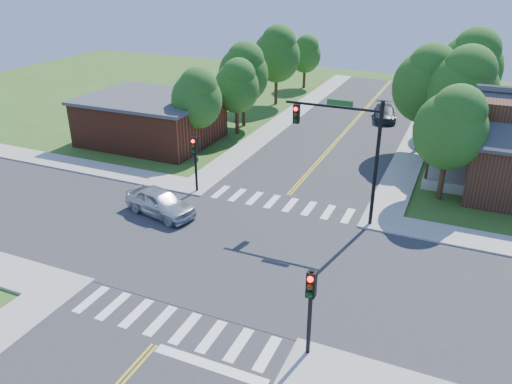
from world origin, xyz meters
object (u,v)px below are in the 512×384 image
at_px(signal_pole_se, 310,298).
at_px(signal_pole_nw, 195,154).
at_px(car_silver, 160,203).
at_px(car_dgrey, 385,113).
at_px(signal_mast_ne, 347,140).

xyz_separation_m(signal_pole_se, signal_pole_nw, (-11.20, 11.20, 0.00)).
relative_size(signal_pole_nw, car_silver, 0.77).
bearing_deg(car_silver, car_dgrey, -5.02).
bearing_deg(signal_mast_ne, car_silver, -160.05).
bearing_deg(signal_pole_se, signal_pole_nw, 135.00).
relative_size(signal_pole_se, signal_pole_nw, 1.00).
distance_m(signal_mast_ne, signal_pole_se, 11.55).
xyz_separation_m(signal_mast_ne, signal_pole_se, (1.69, -11.21, -2.19)).
xyz_separation_m(signal_pole_nw, car_dgrey, (8.05, 21.44, -1.99)).
bearing_deg(signal_pole_nw, signal_mast_ne, 0.07).
bearing_deg(car_dgrey, signal_mast_ne, -99.48).
relative_size(signal_mast_ne, signal_pole_nw, 1.89).
bearing_deg(car_silver, signal_pole_se, -109.74).
height_order(car_silver, car_dgrey, car_silver).
bearing_deg(signal_pole_se, car_dgrey, 95.51).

